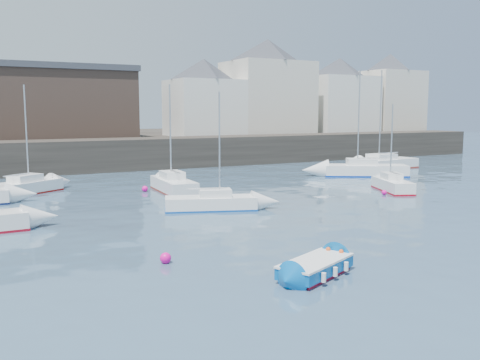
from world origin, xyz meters
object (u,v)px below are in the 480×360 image
sailboat_d (365,170)px  sailboat_h (23,187)px  sailboat_c (392,185)px  blue_dinghy (316,267)px  sailboat_f (173,185)px  buoy_far (145,191)px  sailboat_g (384,163)px  buoy_near (166,263)px  buoy_mid (384,195)px  sailboat_b (211,202)px

sailboat_d → sailboat_h: 28.01m
sailboat_d → sailboat_c: bearing=-119.0°
blue_dinghy → sailboat_f: (2.71, 20.56, 0.20)m
sailboat_f → buoy_far: size_ratio=17.71×
sailboat_g → buoy_near: size_ratio=22.57×
buoy_mid → buoy_far: size_ratio=0.83×
sailboat_d → sailboat_h: sailboat_d is taller
sailboat_c → buoy_near: (-20.71, -9.65, -0.47)m
sailboat_c → sailboat_d: size_ratio=0.67×
buoy_near → buoy_mid: size_ratio=1.21×
blue_dinghy → sailboat_b: 13.25m
blue_dinghy → sailboat_h: bearing=105.4°
sailboat_b → sailboat_c: sailboat_b is taller
blue_dinghy → sailboat_b: bearing=80.6°
sailboat_b → sailboat_d: bearing=24.1°
blue_dinghy → sailboat_c: sailboat_c is taller
sailboat_d → buoy_near: size_ratio=21.56×
sailboat_b → sailboat_f: bearing=85.7°
sailboat_c → sailboat_g: bearing=49.1°
sailboat_b → sailboat_h: bearing=127.8°
buoy_near → blue_dinghy: bearing=-45.0°
sailboat_h → buoy_far: sailboat_h is taller
buoy_mid → sailboat_b: bearing=178.0°
sailboat_d → buoy_near: sailboat_d is taller
buoy_far → sailboat_f: bearing=-36.9°
buoy_far → sailboat_b: bearing=-82.7°
sailboat_c → buoy_near: bearing=-155.0°
sailboat_g → sailboat_b: bearing=-153.7°
sailboat_b → buoy_mid: bearing=-2.0°
sailboat_g → sailboat_c: bearing=-130.9°
sailboat_h → buoy_far: size_ratio=17.54×
sailboat_d → buoy_mid: bearing=-124.4°
sailboat_f → sailboat_c: bearing=-26.3°
sailboat_f → sailboat_b: bearing=-94.3°
blue_dinghy → sailboat_d: sailboat_d is taller
sailboat_c → buoy_mid: size_ratio=17.52×
sailboat_c → sailboat_d: 8.99m
sailboat_h → buoy_near: 20.77m
blue_dinghy → buoy_far: (1.03, 21.82, -0.33)m
sailboat_b → sailboat_h: 14.57m
sailboat_g → buoy_mid: size_ratio=27.30×
buoy_near → buoy_far: same height
sailboat_c → sailboat_f: sailboat_f is taller
sailboat_d → buoy_far: sailboat_d is taller
sailboat_g → buoy_far: (-25.72, -3.42, -0.55)m
sailboat_b → sailboat_d: sailboat_d is taller
sailboat_b → sailboat_g: bearing=26.3°
sailboat_g → blue_dinghy: bearing=-136.7°
sailboat_c → sailboat_h: sailboat_h is taller
sailboat_h → buoy_mid: (21.77, -11.95, -0.49)m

